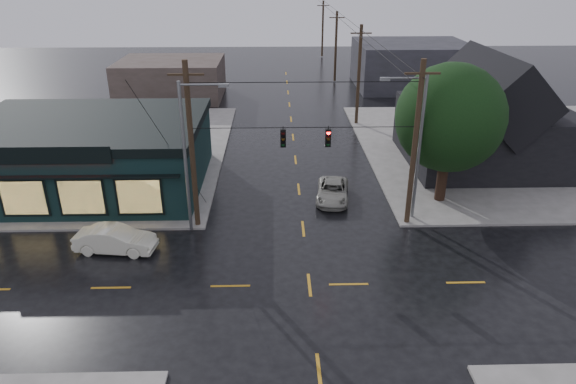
{
  "coord_description": "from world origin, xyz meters",
  "views": [
    {
      "loc": [
        -1.64,
        -21.74,
        14.97
      ],
      "look_at": [
        -0.95,
        5.08,
        2.9
      ],
      "focal_mm": 32.0,
      "sensor_mm": 36.0,
      "label": 1
    }
  ],
  "objects_px": {
    "utility_pole_nw": "(198,226)",
    "utility_pole_ne": "(406,224)",
    "suv_silver": "(333,191)",
    "corner_tree": "(450,118)",
    "sedan_cream": "(115,240)"
  },
  "relations": [
    {
      "from": "sedan_cream",
      "to": "utility_pole_nw",
      "type": "bearing_deg",
      "value": -48.37
    },
    {
      "from": "corner_tree",
      "to": "suv_silver",
      "type": "relative_size",
      "value": 2.02
    },
    {
      "from": "utility_pole_nw",
      "to": "suv_silver",
      "type": "xyz_separation_m",
      "value": [
        8.73,
        3.64,
        0.63
      ]
    },
    {
      "from": "corner_tree",
      "to": "utility_pole_ne",
      "type": "xyz_separation_m",
      "value": [
        -3.02,
        -3.24,
        -5.85
      ]
    },
    {
      "from": "utility_pole_ne",
      "to": "sedan_cream",
      "type": "relative_size",
      "value": 2.26
    },
    {
      "from": "utility_pole_nw",
      "to": "suv_silver",
      "type": "bearing_deg",
      "value": 22.61
    },
    {
      "from": "corner_tree",
      "to": "sedan_cream",
      "type": "height_order",
      "value": "corner_tree"
    },
    {
      "from": "utility_pole_ne",
      "to": "suv_silver",
      "type": "height_order",
      "value": "utility_pole_ne"
    },
    {
      "from": "utility_pole_ne",
      "to": "suv_silver",
      "type": "xyz_separation_m",
      "value": [
        -4.27,
        3.64,
        0.63
      ]
    },
    {
      "from": "utility_pole_ne",
      "to": "utility_pole_nw",
      "type": "bearing_deg",
      "value": 180.0
    },
    {
      "from": "corner_tree",
      "to": "utility_pole_ne",
      "type": "bearing_deg",
      "value": -132.94
    },
    {
      "from": "utility_pole_nw",
      "to": "utility_pole_ne",
      "type": "xyz_separation_m",
      "value": [
        13.0,
        0.0,
        0.0
      ]
    },
    {
      "from": "utility_pole_nw",
      "to": "sedan_cream",
      "type": "relative_size",
      "value": 2.26
    },
    {
      "from": "utility_pole_nw",
      "to": "sedan_cream",
      "type": "bearing_deg",
      "value": -145.37
    },
    {
      "from": "utility_pole_nw",
      "to": "suv_silver",
      "type": "relative_size",
      "value": 2.23
    }
  ]
}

